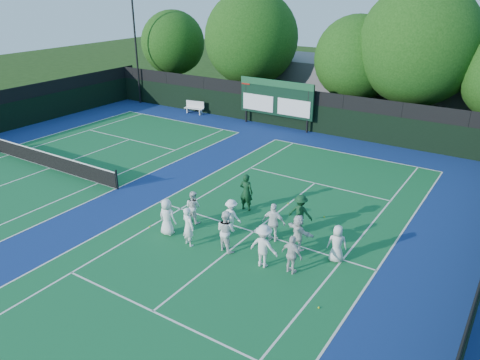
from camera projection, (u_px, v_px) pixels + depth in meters
The scene contains 32 objects.
ground at pixel (241, 242), 19.69m from camera, with size 120.00×120.00×0.00m, color #19340E.
court_apron at pixel (152, 200), 23.47m from camera, with size 34.00×32.00×0.01m, color navy.
near_court at pixel (253, 232), 20.46m from camera, with size 11.05×23.85×0.01m.
left_court at pixel (51, 168), 27.48m from camera, with size 11.05×23.85×0.01m.
back_fence at pixel (290, 110), 34.52m from camera, with size 34.00×0.08×3.00m.
scoreboard at pixel (276, 98), 34.38m from camera, with size 6.00×0.21×3.55m.
clubhouse at pixel (379, 89), 38.44m from camera, with size 18.00×6.00×4.00m, color slate.
light_pole_left at pixel (134, 30), 39.87m from camera, with size 1.20×0.30×10.12m.
tennis_net at pixel (49, 160), 27.29m from camera, with size 11.30×0.10×1.10m.
bench at pixel (195, 107), 38.62m from camera, with size 1.70×0.69×1.05m.
tree_a at pixel (175, 44), 42.91m from camera, with size 5.79×5.79×7.84m.
tree_b at pixel (253, 41), 38.34m from camera, with size 7.69×7.69×9.68m.
tree_c at pixel (359, 61), 34.13m from camera, with size 6.21×6.21×8.05m.
tree_d at pixel (422, 48), 31.53m from camera, with size 8.20×8.20×10.27m.
tennis_ball_0 at pixel (150, 227), 20.85m from camera, with size 0.07×0.07×0.07m, color #C2D519.
tennis_ball_1 at pixel (324, 217), 21.70m from camera, with size 0.07×0.07×0.07m, color #C2D519.
tennis_ball_2 at pixel (319, 308), 15.66m from camera, with size 0.07×0.07×0.07m, color #C2D519.
tennis_ball_3 at pixel (192, 202), 23.21m from camera, with size 0.07×0.07×0.07m, color #C2D519.
tennis_ball_4 at pixel (288, 204), 23.01m from camera, with size 0.07×0.07×0.07m, color #C2D519.
tennis_ball_5 at pixel (294, 231), 20.45m from camera, with size 0.07×0.07×0.07m, color #C2D519.
player_front_0 at pixel (167, 217), 19.99m from camera, with size 0.80×0.52×1.65m, color white.
player_front_1 at pixel (188, 227), 19.13m from camera, with size 0.63×0.41×1.72m, color white.
player_front_2 at pixel (226, 231), 18.77m from camera, with size 0.86×0.67×1.76m, color white.
player_front_3 at pixel (264, 246), 17.69m from camera, with size 1.14×0.65×1.76m, color white.
player_front_4 at pixel (292, 255), 17.31m from camera, with size 0.91×0.38×1.56m, color silver.
player_back_0 at pixel (193, 207), 21.06m from camera, with size 0.73×0.57×1.51m, color white.
player_back_1 at pixel (231, 215), 20.31m from camera, with size 0.96×0.55×1.48m, color white.
player_back_2 at pixel (274, 223), 19.46m from camera, with size 1.01×0.42×1.72m, color white.
player_back_3 at pixel (298, 232), 18.89m from camera, with size 1.42×0.45×1.53m, color white.
player_back_4 at pixel (337, 244), 18.06m from camera, with size 0.75×0.49×1.54m, color white.
coach_left at pixel (246, 192), 22.11m from camera, with size 0.67×0.44×1.84m, color #0E341A.
coach_right at pixel (300, 213), 20.36m from camera, with size 1.07×0.62×1.66m, color #103B1D.
Camera 1 is at (9.28, -14.37, 10.10)m, focal length 35.00 mm.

